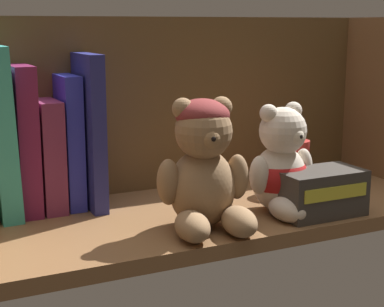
{
  "coord_description": "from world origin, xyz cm",
  "views": [
    {
      "loc": [
        -37.03,
        -74.54,
        28.0
      ],
      "look_at": [
        -0.94,
        0.0,
        10.4
      ],
      "focal_mm": 57.16,
      "sensor_mm": 36.0,
      "label": 1
    }
  ],
  "objects": [
    {
      "name": "book_5",
      "position": [
        -18.62,
        10.67,
        9.85
      ],
      "size": [
        3.08,
        10.11,
        15.7
      ],
      "primitive_type": "cube",
      "color": "#71294B",
      "rests_on": "shelf_board"
    },
    {
      "name": "shelf_board",
      "position": [
        0.0,
        0.0,
        1.0
      ],
      "size": [
        73.37,
        27.09,
        2.0
      ],
      "primitive_type": "cube",
      "color": "brown",
      "rests_on": "ground"
    },
    {
      "name": "teddy_bear_smaller",
      "position": [
        10.54,
        -5.29,
        8.04
      ],
      "size": [
        11.4,
        12.15,
        15.37
      ],
      "color": "beige",
      "rests_on": "shelf_board"
    },
    {
      "name": "small_product_box",
      "position": [
        14.36,
        -8.89,
        5.19
      ],
      "size": [
        11.97,
        7.11,
        6.36
      ],
      "color": "#38332D",
      "rests_on": "shelf_board"
    },
    {
      "name": "book_4",
      "position": [
        -21.91,
        10.67,
        12.3
      ],
      "size": [
        2.81,
        10.32,
        20.61
      ],
      "primitive_type": "cube",
      "color": "maroon",
      "rests_on": "shelf_board"
    },
    {
      "name": "shelf_back_panel",
      "position": [
        0.0,
        14.15,
        14.55
      ],
      "size": [
        75.77,
        1.2,
        29.1
      ],
      "primitive_type": "cube",
      "color": "brown",
      "rests_on": "ground"
    },
    {
      "name": "teddy_bear_larger",
      "position": [
        -2.65,
        -7.08,
        10.07
      ],
      "size": [
        12.6,
        13.04,
        17.02
      ],
      "color": "#93704C",
      "rests_on": "shelf_board"
    },
    {
      "name": "book_7",
      "position": [
        -12.94,
        10.67,
        13.01
      ],
      "size": [
        2.06,
        14.0,
        22.02
      ],
      "primitive_type": "cube",
      "color": "navy",
      "rests_on": "shelf_board"
    },
    {
      "name": "book_6",
      "position": [
        -15.53,
        10.67,
        11.52
      ],
      "size": [
        2.43,
        9.03,
        19.05
      ],
      "primitive_type": "cube",
      "color": "#2D32B6",
      "rests_on": "shelf_board"
    },
    {
      "name": "pillar_candle",
      "position": [
        18.36,
        3.14,
        6.07
      ],
      "size": [
        5.03,
        5.03,
        8.14
      ],
      "primitive_type": "cylinder",
      "color": "#C63833",
      "rests_on": "shelf_board"
    }
  ]
}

